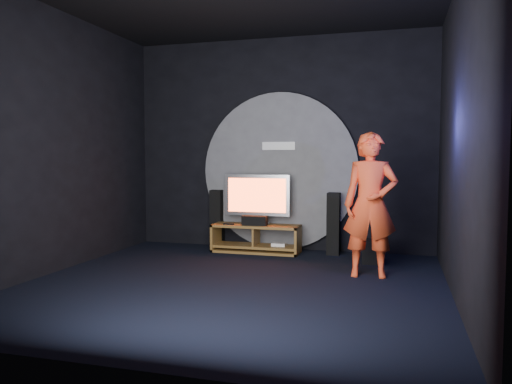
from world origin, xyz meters
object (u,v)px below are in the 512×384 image
subwoofer (373,252)px  tower_speaker_left (217,218)px  tower_speaker_right (333,224)px  player (371,205)px  tv (257,197)px  media_console (256,240)px

subwoofer → tower_speaker_left: bearing=166.3°
subwoofer → tower_speaker_right: bearing=142.4°
subwoofer → player: (-0.01, -0.83, 0.76)m
tower_speaker_right → subwoofer: bearing=-37.6°
tower_speaker_right → subwoofer: (0.64, -0.49, -0.32)m
tv → media_console: bearing=-84.1°
tower_speaker_right → tower_speaker_left: bearing=175.7°
subwoofer → player: bearing=-90.8°
tv → tower_speaker_right: size_ratio=1.10×
media_console → tower_speaker_left: tower_speaker_left is taller
tower_speaker_right → player: bearing=-64.5°
tv → tower_speaker_right: tv is taller
subwoofer → media_console: bearing=169.5°
tower_speaker_left → subwoofer: 2.74m
media_console → tv: (-0.01, 0.07, 0.70)m
tower_speaker_right → player: player is taller
player → tower_speaker_left: bearing=146.2°
tv → player: size_ratio=0.58×
tower_speaker_left → player: bearing=-29.1°
tower_speaker_right → tv: bearing=-176.1°
media_console → subwoofer: size_ratio=4.14×
media_console → player: (1.85, -1.17, 0.73)m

